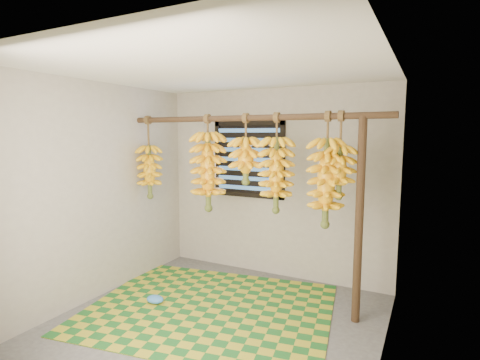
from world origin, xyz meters
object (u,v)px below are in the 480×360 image
Objects in this scene: plastic_bag at (155,299)px; banana_bunch_b at (208,172)px; banana_bunch_d at (276,175)px; support_post at (359,222)px; banana_bunch_e at (326,183)px; woven_mat at (210,308)px; banana_bunch_c at (246,161)px; banana_bunch_a at (150,172)px; banana_bunch_f at (339,172)px.

banana_bunch_b is (0.31, 0.61, 1.35)m from plastic_bag.
support_post is at bearing 0.00° from banana_bunch_d.
banana_bunch_d is at bearing 180.00° from banana_bunch_e.
banana_bunch_c reaches higher than woven_mat.
woven_mat is 2.44× the size of banana_bunch_a.
support_post is 9.96× the size of plastic_bag.
banana_bunch_b is 1.45× the size of banana_bunch_c.
banana_bunch_e is at bearing 180.00° from banana_bunch_f.
plastic_bag is 0.20× the size of banana_bunch_a.
banana_bunch_f is (2.35, 0.00, 0.11)m from banana_bunch_a.
banana_bunch_d reaches higher than plastic_bag.
woven_mat is 1.49m from banana_bunch_b.
banana_bunch_c is (0.21, 0.43, 1.54)m from woven_mat.
banana_bunch_c is 1.01m from banana_bunch_f.
plastic_bag is at bearing -163.26° from woven_mat.
banana_bunch_c is at bearing 180.00° from banana_bunch_d.
banana_bunch_d reaches higher than woven_mat.
banana_bunch_b is (-0.27, 0.43, 1.40)m from woven_mat.
plastic_bag is 0.19× the size of banana_bunch_d.
woven_mat is 1.79m from banana_bunch_e.
banana_bunch_e is at bearing 19.88° from plastic_bag.
banana_bunch_e is (-0.33, 0.00, 0.35)m from support_post.
banana_bunch_a is 0.93× the size of banana_bunch_b.
plastic_bag is 1.55m from banana_bunch_a.
banana_bunch_b and banana_bunch_d have the same top height.
banana_bunch_e reaches higher than plastic_bag.
banana_bunch_a is 0.86m from banana_bunch_b.
banana_bunch_e and banana_bunch_f have the same top height.
banana_bunch_f is at bearing 0.00° from banana_bunch_d.
banana_bunch_a is 0.98× the size of banana_bunch_d.
banana_bunch_a reaches higher than plastic_bag.
banana_bunch_a and banana_bunch_b have the same top height.
banana_bunch_c is (-1.21, 0.00, 0.55)m from support_post.
banana_bunch_b is at bearing 122.23° from woven_mat.
support_post is at bearing 0.00° from banana_bunch_a.
banana_bunch_c is 0.73× the size of banana_bunch_d.
support_post is at bearing 0.00° from banana_bunch_c.
woven_mat is at bearing -142.73° from banana_bunch_d.
banana_bunch_d is 1.23× the size of banana_bunch_f.
banana_bunch_c is (0.48, 0.00, 0.14)m from banana_bunch_b.
support_post is 1.73m from banana_bunch_b.
banana_bunch_c is at bearing 180.00° from banana_bunch_e.
banana_bunch_e is 1.34× the size of banana_bunch_f.
banana_bunch_a and banana_bunch_d have the same top height.
banana_bunch_a is (-2.55, -0.00, 0.36)m from support_post.
plastic_bag is at bearing -117.41° from banana_bunch_b.
banana_bunch_b and banana_bunch_e have the same top height.
banana_bunch_a reaches higher than woven_mat.
woven_mat is 12.37× the size of plastic_bag.
plastic_bag is at bearing -161.41° from banana_bunch_f.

